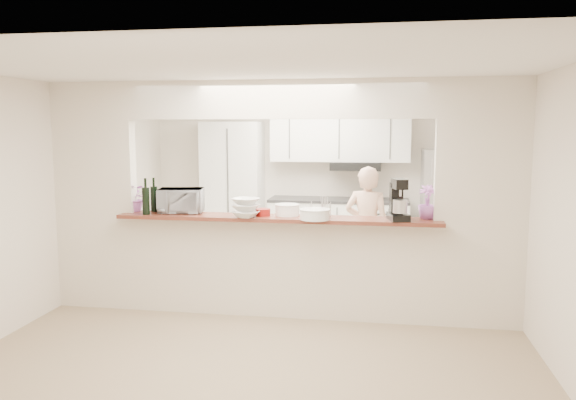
% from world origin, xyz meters
% --- Properties ---
extents(floor, '(6.00, 6.00, 0.00)m').
position_xyz_m(floor, '(0.00, 0.00, 0.00)').
color(floor, '#9B8969').
rests_on(floor, ground).
extents(tile_overlay, '(5.00, 2.90, 0.01)m').
position_xyz_m(tile_overlay, '(0.00, 1.55, 0.01)').
color(tile_overlay, beige).
rests_on(tile_overlay, floor).
extents(partition, '(5.00, 0.15, 2.50)m').
position_xyz_m(partition, '(0.00, 0.00, 1.48)').
color(partition, silver).
rests_on(partition, floor).
extents(bar_counter, '(3.40, 0.38, 1.09)m').
position_xyz_m(bar_counter, '(0.00, -0.00, 0.58)').
color(bar_counter, silver).
rests_on(bar_counter, floor).
extents(kitchen_cabinets, '(3.15, 0.62, 2.25)m').
position_xyz_m(kitchen_cabinets, '(-0.19, 2.72, 0.97)').
color(kitchen_cabinets, silver).
rests_on(kitchen_cabinets, floor).
extents(refrigerator, '(0.75, 0.70, 1.70)m').
position_xyz_m(refrigerator, '(2.05, 2.65, 0.85)').
color(refrigerator, '#AEAFB3').
rests_on(refrigerator, floor).
extents(flower_left, '(0.28, 0.24, 0.30)m').
position_xyz_m(flower_left, '(-1.60, 0.05, 1.24)').
color(flower_left, '#E076D5').
rests_on(flower_left, bar_counter).
extents(wine_bottle_a, '(0.08, 0.08, 0.38)m').
position_xyz_m(wine_bottle_a, '(-1.40, 0.07, 1.24)').
color(wine_bottle_a, black).
rests_on(wine_bottle_a, bar_counter).
extents(wine_bottle_b, '(0.08, 0.08, 0.39)m').
position_xyz_m(wine_bottle_b, '(-1.40, -0.15, 1.24)').
color(wine_bottle_b, black).
rests_on(wine_bottle_b, bar_counter).
extents(toaster_oven, '(0.52, 0.40, 0.26)m').
position_xyz_m(toaster_oven, '(-1.08, 0.05, 1.22)').
color(toaster_oven, '#ACADB1').
rests_on(toaster_oven, bar_counter).
extents(serving_bowls, '(0.33, 0.33, 0.20)m').
position_xyz_m(serving_bowls, '(-0.30, -0.17, 1.19)').
color(serving_bowls, silver).
rests_on(serving_bowls, bar_counter).
extents(plate_stack_a, '(0.26, 0.26, 0.12)m').
position_xyz_m(plate_stack_a, '(0.10, 0.03, 1.15)').
color(plate_stack_a, white).
rests_on(plate_stack_a, bar_counter).
extents(plate_stack_b, '(0.31, 0.31, 0.11)m').
position_xyz_m(plate_stack_b, '(0.42, -0.19, 1.14)').
color(plate_stack_b, white).
rests_on(plate_stack_b, bar_counter).
extents(red_bowl, '(0.16, 0.16, 0.07)m').
position_xyz_m(red_bowl, '(-0.15, -0.03, 1.13)').
color(red_bowl, maroon).
rests_on(red_bowl, bar_counter).
extents(tan_bowl, '(0.16, 0.16, 0.07)m').
position_xyz_m(tan_bowl, '(0.05, 0.08, 1.13)').
color(tan_bowl, beige).
rests_on(tan_bowl, bar_counter).
extents(utensil_caddy, '(0.22, 0.13, 0.21)m').
position_xyz_m(utensil_caddy, '(0.45, 0.05, 1.18)').
color(utensil_caddy, silver).
rests_on(utensil_caddy, bar_counter).
extents(stand_mixer, '(0.24, 0.32, 0.42)m').
position_xyz_m(stand_mixer, '(1.25, -0.09, 1.28)').
color(stand_mixer, black).
rests_on(stand_mixer, bar_counter).
extents(flower_right, '(0.19, 0.19, 0.34)m').
position_xyz_m(flower_right, '(1.55, 0.05, 1.26)').
color(flower_right, '#CB6DC4').
rests_on(flower_right, bar_counter).
extents(person, '(0.62, 0.47, 1.54)m').
position_xyz_m(person, '(0.92, 1.16, 0.77)').
color(person, '#DAA88D').
rests_on(person, floor).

